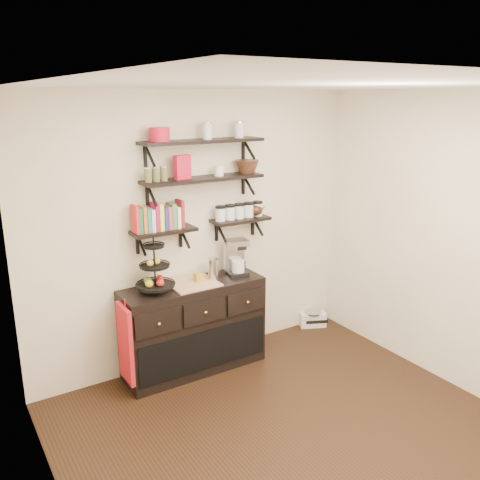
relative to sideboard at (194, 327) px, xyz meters
name	(u,v)px	position (x,y,z in m)	size (l,w,h in m)	color
floor	(306,445)	(0.19, -1.51, -0.45)	(3.50, 3.50, 0.00)	black
ceiling	(321,85)	(0.19, -1.51, 2.25)	(3.50, 3.50, 0.02)	white
back_wall	(198,231)	(0.19, 0.24, 0.90)	(3.50, 0.02, 2.70)	white
left_wall	(59,345)	(-1.56, -1.51, 0.90)	(0.02, 3.50, 2.70)	white
right_wall	(465,246)	(1.94, -1.51, 0.90)	(0.02, 3.50, 2.70)	white
shelf_top	(202,141)	(0.19, 0.10, 1.78)	(1.20, 0.27, 0.23)	black
shelf_mid	(203,179)	(0.19, 0.10, 1.43)	(1.20, 0.27, 0.23)	black
shelf_low_left	(163,231)	(-0.23, 0.12, 0.98)	(0.60, 0.25, 0.23)	black
shelf_low_right	(240,220)	(0.61, 0.12, 0.98)	(0.60, 0.25, 0.23)	black
cookbooks	(158,218)	(-0.28, 0.12, 1.11)	(0.43, 0.15, 0.26)	red
glass_canisters	(239,212)	(0.60, 0.12, 1.06)	(0.54, 0.10, 0.13)	silver
sideboard	(194,327)	(0.00, 0.00, 0.00)	(1.40, 0.50, 0.92)	black
fruit_stand	(155,273)	(-0.37, 0.00, 0.63)	(0.35, 0.35, 0.52)	black
candle	(199,277)	(0.07, 0.00, 0.50)	(0.08, 0.08, 0.08)	olive
coffee_maker	(236,257)	(0.50, 0.03, 0.62)	(0.23, 0.23, 0.37)	black
thermal_carafe	(214,270)	(0.22, -0.02, 0.56)	(0.11, 0.11, 0.22)	silver
apron	(125,344)	(-0.73, -0.10, 0.06)	(0.04, 0.31, 0.72)	maroon
radio	(313,319)	(1.64, 0.13, -0.36)	(0.34, 0.27, 0.18)	silver
recipe_box	(182,167)	(-0.02, 0.10, 1.56)	(0.16, 0.06, 0.22)	red
walnut_bowl	(247,167)	(0.68, 0.10, 1.51)	(0.24, 0.24, 0.13)	black
ramekins	(219,171)	(0.36, 0.10, 1.50)	(0.09, 0.09, 0.10)	white
teapot	(256,209)	(0.80, 0.12, 1.07)	(0.19, 0.15, 0.15)	#331C0F
red_pot	(159,135)	(-0.23, 0.10, 1.86)	(0.18, 0.18, 0.12)	red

